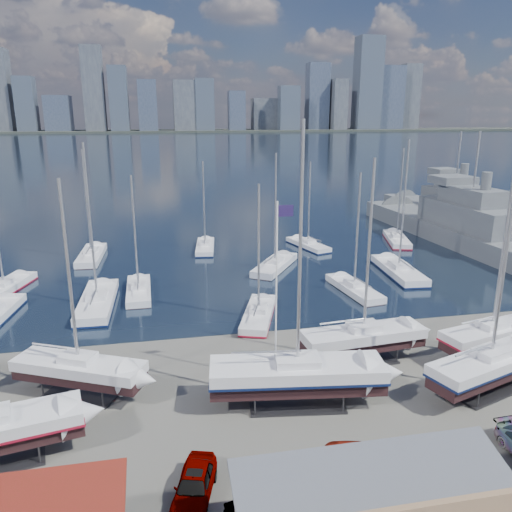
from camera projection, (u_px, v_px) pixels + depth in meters
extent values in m
plane|color=#605E59|center=(292.00, 389.00, 35.81)|extent=(1400.00, 1400.00, 0.00)
cube|color=#1B283F|center=(169.00, 145.00, 328.48)|extent=(1400.00, 600.00, 0.40)
cube|color=#2D332D|center=(163.00, 131.00, 573.58)|extent=(1400.00, 80.00, 2.20)
cube|color=#595E66|center=(0.00, 90.00, 529.99)|extent=(22.49, 24.47, 83.83)
cube|color=#3D4756|center=(26.00, 104.00, 531.98)|extent=(19.55, 21.83, 55.97)
cube|color=#475166|center=(59.00, 113.00, 546.19)|extent=(26.03, 30.49, 37.14)
cube|color=#595E66|center=(94.00, 89.00, 535.82)|extent=(21.60, 16.58, 87.63)
cube|color=#3D4756|center=(119.00, 99.00, 544.65)|extent=(19.42, 28.42, 67.60)
cube|color=#475166|center=(148.00, 105.00, 555.18)|extent=(20.24, 23.80, 54.09)
cube|color=#595E66|center=(185.00, 106.00, 559.71)|extent=(24.62, 19.72, 54.00)
cube|color=#3D4756|center=(204.00, 105.00, 561.83)|extent=(20.75, 17.93, 55.97)
cube|color=#475166|center=(237.00, 111.00, 568.78)|extent=(18.36, 16.25, 43.03)
cube|color=#595E66|center=(264.00, 114.00, 594.36)|extent=(28.49, 22.03, 35.69)
cube|color=#3D4756|center=(289.00, 108.00, 580.49)|extent=(23.34, 17.87, 49.11)
cube|color=#475166|center=(317.00, 97.00, 598.15)|extent=(25.35, 19.79, 75.95)
cube|color=#595E66|center=(337.00, 105.00, 598.85)|extent=(17.00, 27.45, 57.67)
cube|color=#3D4756|center=(368.00, 84.00, 599.09)|extent=(29.28, 24.05, 106.04)
cube|color=#475166|center=(388.00, 98.00, 618.29)|extent=(30.82, 28.37, 74.41)
cube|color=#595E66|center=(410.00, 97.00, 625.16)|extent=(21.74, 17.03, 77.48)
cube|color=#2D2D33|center=(82.00, 394.00, 34.95)|extent=(5.61, 4.30, 0.16)
cube|color=black|center=(80.00, 375.00, 34.54)|extent=(9.32, 5.99, 0.74)
cube|color=silver|center=(79.00, 366.00, 34.34)|extent=(9.48, 6.34, 0.74)
cube|color=silver|center=(78.00, 358.00, 34.17)|extent=(2.76, 2.40, 0.50)
cylinder|color=#B2B2B7|center=(69.00, 274.00, 32.53)|extent=(0.22, 0.22, 12.51)
cube|color=#2D2D33|center=(296.00, 403.00, 33.93)|extent=(6.72, 3.74, 0.16)
cube|color=black|center=(297.00, 382.00, 33.50)|extent=(11.88, 4.27, 0.93)
cube|color=silver|center=(297.00, 370.00, 33.24)|extent=(11.95, 4.75, 0.93)
cube|color=#0D1942|center=(297.00, 375.00, 33.36)|extent=(12.07, 4.80, 0.19)
cube|color=silver|center=(297.00, 360.00, 33.05)|extent=(3.14, 2.32, 0.50)
cylinder|color=#B2B2B7|center=(300.00, 249.00, 30.98)|extent=(0.22, 0.22, 15.69)
cube|color=#2D2D33|center=(362.00, 360.00, 39.79)|extent=(5.60, 2.93, 0.16)
cube|color=black|center=(363.00, 343.00, 39.38)|extent=(9.99, 3.17, 0.79)
cube|color=silver|center=(364.00, 334.00, 39.17)|extent=(10.03, 3.58, 0.79)
cube|color=silver|center=(364.00, 326.00, 38.99)|extent=(2.59, 1.85, 0.50)
cylinder|color=#B2B2B7|center=(369.00, 248.00, 37.25)|extent=(0.22, 0.22, 13.27)
cube|color=#2D2D33|center=(487.00, 390.00, 35.48)|extent=(6.09, 4.17, 0.16)
cube|color=black|center=(489.00, 371.00, 35.07)|extent=(10.37, 5.46, 0.81)
cube|color=silver|center=(491.00, 361.00, 34.85)|extent=(10.51, 5.87, 0.81)
cube|color=#0D1942|center=(490.00, 365.00, 34.95)|extent=(10.61, 5.92, 0.16)
cube|color=silver|center=(492.00, 352.00, 34.67)|extent=(2.94, 2.41, 0.50)
cylinder|color=#B2B2B7|center=(505.00, 261.00, 32.87)|extent=(0.22, 0.22, 13.67)
cube|color=#2D2D33|center=(488.00, 356.00, 40.54)|extent=(5.36, 3.36, 0.16)
cube|color=black|center=(491.00, 339.00, 40.14)|extent=(9.30, 4.16, 0.72)
cube|color=silver|center=(492.00, 331.00, 39.94)|extent=(9.38, 4.53, 0.72)
cube|color=maroon|center=(491.00, 335.00, 40.03)|extent=(9.48, 4.58, 0.14)
cube|color=silver|center=(493.00, 324.00, 39.77)|extent=(2.55, 2.00, 0.50)
cylinder|color=#B2B2B7|center=(503.00, 253.00, 38.18)|extent=(0.22, 0.22, 12.21)
cube|color=black|center=(5.00, 294.00, 55.48)|extent=(4.75, 9.92, 0.77)
cube|color=silver|center=(4.00, 288.00, 55.27)|extent=(5.15, 10.02, 0.77)
cube|color=maroon|center=(5.00, 291.00, 55.37)|extent=(5.20, 10.12, 0.15)
cube|color=silver|center=(3.00, 282.00, 55.10)|extent=(2.20, 2.75, 0.50)
cube|color=black|center=(92.00, 261.00, 68.22)|extent=(2.80, 10.30, 0.82)
cube|color=silver|center=(91.00, 255.00, 67.99)|extent=(3.23, 10.32, 0.82)
cube|color=silver|center=(91.00, 250.00, 67.81)|extent=(1.81, 2.62, 0.50)
cylinder|color=#B2B2B7|center=(87.00, 202.00, 66.00)|extent=(0.22, 0.22, 13.80)
cube|color=black|center=(98.00, 309.00, 51.28)|extent=(2.97, 11.49, 0.91)
cube|color=silver|center=(98.00, 301.00, 51.03)|extent=(3.45, 11.50, 0.91)
cube|color=#0D1942|center=(98.00, 305.00, 51.14)|extent=(3.49, 11.62, 0.18)
cube|color=silver|center=(97.00, 295.00, 50.83)|extent=(1.98, 2.90, 0.50)
cylinder|color=#B2B2B7|center=(90.00, 223.00, 48.80)|extent=(0.22, 0.22, 15.44)
cube|color=black|center=(139.00, 297.00, 54.70)|extent=(2.34, 9.07, 0.72)
cube|color=silver|center=(139.00, 290.00, 54.50)|extent=(2.72, 9.08, 0.72)
cube|color=silver|center=(138.00, 285.00, 54.33)|extent=(1.56, 2.29, 0.50)
cylinder|color=#B2B2B7|center=(135.00, 233.00, 52.74)|extent=(0.22, 0.22, 12.19)
cube|color=black|center=(205.00, 251.00, 72.80)|extent=(3.22, 9.05, 0.71)
cube|color=silver|center=(205.00, 247.00, 72.61)|extent=(3.59, 9.10, 0.71)
cube|color=#0D1942|center=(205.00, 249.00, 72.70)|extent=(3.63, 9.19, 0.14)
cube|color=silver|center=(205.00, 243.00, 72.44)|extent=(1.76, 2.39, 0.50)
cylinder|color=#B2B2B7|center=(204.00, 204.00, 70.88)|extent=(0.22, 0.22, 11.96)
cube|color=black|center=(259.00, 321.00, 48.23)|extent=(4.92, 9.23, 0.72)
cube|color=silver|center=(259.00, 314.00, 48.03)|extent=(5.28, 9.35, 0.72)
cube|color=maroon|center=(259.00, 317.00, 48.12)|extent=(5.33, 9.45, 0.14)
cube|color=silver|center=(259.00, 308.00, 47.86)|extent=(2.16, 2.62, 0.50)
cylinder|color=#B2B2B7|center=(259.00, 249.00, 46.27)|extent=(0.22, 0.22, 12.18)
cube|color=black|center=(275.00, 271.00, 63.84)|extent=(7.51, 9.78, 0.81)
cube|color=silver|center=(275.00, 265.00, 63.62)|extent=(7.86, 10.01, 0.81)
cube|color=silver|center=(275.00, 260.00, 63.44)|extent=(2.80, 3.04, 0.50)
cylinder|color=#B2B2B7|center=(275.00, 209.00, 61.65)|extent=(0.22, 0.22, 13.63)
cube|color=black|center=(308.00, 249.00, 74.05)|extent=(4.41, 8.95, 0.70)
cube|color=silver|center=(308.00, 244.00, 73.86)|extent=(4.77, 9.06, 0.70)
cube|color=#0D1942|center=(308.00, 247.00, 73.95)|extent=(4.81, 9.15, 0.14)
cube|color=silver|center=(308.00, 241.00, 73.70)|extent=(2.01, 2.50, 0.50)
cylinder|color=#B2B2B7|center=(309.00, 203.00, 72.16)|extent=(0.22, 0.22, 11.77)
cube|color=black|center=(354.00, 294.00, 55.39)|extent=(3.32, 9.35, 0.73)
cube|color=silver|center=(354.00, 288.00, 55.19)|extent=(3.70, 9.40, 0.73)
cube|color=silver|center=(354.00, 283.00, 55.02)|extent=(1.81, 2.46, 0.50)
cylinder|color=#B2B2B7|center=(357.00, 230.00, 53.41)|extent=(0.22, 0.22, 12.36)
cube|color=black|center=(398.00, 277.00, 61.58)|extent=(3.54, 11.45, 0.90)
cube|color=silver|center=(399.00, 270.00, 61.34)|extent=(4.01, 11.49, 0.90)
cube|color=#0D1942|center=(398.00, 273.00, 61.45)|extent=(4.05, 11.60, 0.18)
cube|color=silver|center=(399.00, 264.00, 61.15)|extent=(2.11, 2.96, 0.50)
cylinder|color=#B2B2B7|center=(404.00, 205.00, 59.14)|extent=(0.22, 0.22, 15.23)
cube|color=black|center=(396.00, 244.00, 77.06)|extent=(5.04, 10.15, 0.79)
cube|color=silver|center=(397.00, 239.00, 76.84)|extent=(5.44, 10.27, 0.79)
cube|color=maroon|center=(397.00, 241.00, 76.94)|extent=(5.50, 10.37, 0.16)
cube|color=silver|center=(397.00, 235.00, 76.66)|extent=(2.29, 2.84, 0.50)
cylinder|color=#B2B2B7|center=(400.00, 193.00, 74.91)|extent=(0.22, 0.22, 13.35)
cube|color=#585D61|center=(467.00, 242.00, 75.06)|extent=(10.99, 50.66, 4.52)
cube|color=#585D61|center=(470.00, 216.00, 73.95)|extent=(7.46, 17.94, 3.60)
cube|color=#585D61|center=(473.00, 196.00, 73.13)|extent=(5.41, 10.32, 2.40)
cube|color=#585D61|center=(453.00, 180.00, 77.35)|extent=(5.92, 5.35, 1.20)
cylinder|color=#B2B2B7|center=(477.00, 160.00, 71.72)|extent=(0.30, 0.30, 8.00)
cube|color=#585D61|center=(452.00, 218.00, 93.01)|extent=(9.41, 39.55, 3.53)
cube|color=#585D61|center=(454.00, 199.00, 92.04)|extent=(6.10, 14.07, 3.60)
cube|color=#585D61|center=(456.00, 183.00, 91.22)|extent=(4.38, 8.11, 2.40)
cube|color=#585D61|center=(443.00, 171.00, 94.39)|extent=(4.69, 4.26, 1.20)
cylinder|color=#B2B2B7|center=(459.00, 154.00, 89.81)|extent=(0.30, 0.30, 8.00)
imported|color=gray|center=(194.00, 485.00, 25.41)|extent=(3.06, 4.94, 1.57)
imported|color=gray|center=(271.00, 511.00, 23.80)|extent=(4.47, 1.79, 1.44)
imported|color=gray|center=(356.00, 480.00, 25.75)|extent=(3.61, 6.12, 1.60)
cylinder|color=white|center=(276.00, 295.00, 35.11)|extent=(0.12, 0.12, 13.41)
cube|color=#211543|center=(285.00, 211.00, 33.57)|extent=(1.12, 0.05, 0.78)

